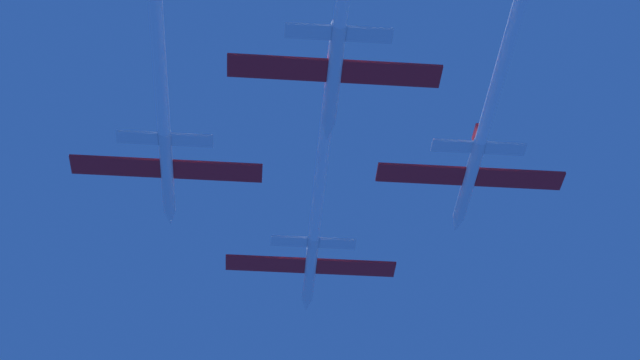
# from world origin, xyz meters

# --- Properties ---
(jet_lead) EXTENTS (16.98, 39.11, 2.81)m
(jet_lead) POSITION_xyz_m (0.68, -8.47, 0.34)
(jet_lead) COLOR white
(jet_left_wing) EXTENTS (16.98, 41.39, 2.81)m
(jet_left_wing) POSITION_xyz_m (-13.04, -22.81, 0.48)
(jet_left_wing) COLOR white
(jet_right_wing) EXTENTS (16.98, 39.71, 2.81)m
(jet_right_wing) POSITION_xyz_m (14.19, -22.77, 0.74)
(jet_right_wing) COLOR white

